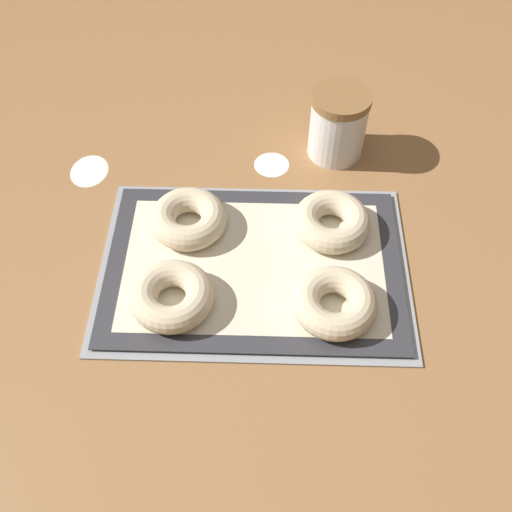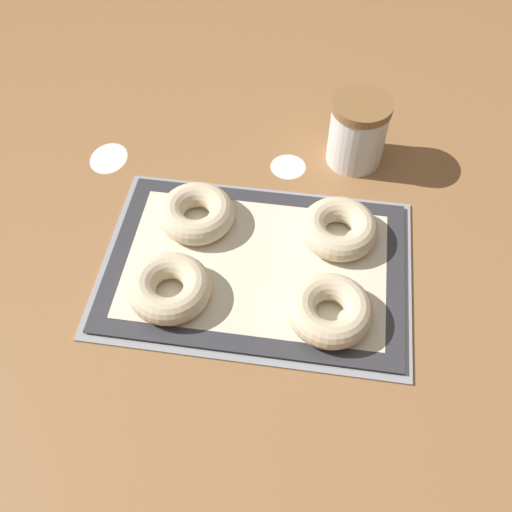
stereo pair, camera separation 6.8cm
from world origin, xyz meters
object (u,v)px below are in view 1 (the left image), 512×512
Objects in this scene: baking_tray at (256,267)px; bagel_back_right at (334,222)px; bagel_front_right at (337,303)px; bagel_back_left at (190,219)px; bagel_front_left at (174,296)px; flour_canister at (340,124)px.

bagel_back_right reaches higher than baking_tray.
bagel_front_right is 0.29m from bagel_back_left.
bagel_back_right is at bearing 30.65° from baking_tray.
bagel_front_right is 1.00× the size of bagel_back_right.
bagel_front_right is (0.25, -0.01, 0.00)m from bagel_front_left.
bagel_front_left reaches higher than baking_tray.
baking_tray is 3.80× the size of flour_canister.
bagel_back_right is at bearing 31.82° from bagel_front_left.
flour_canister reaches higher than bagel_front_left.
bagel_back_left is at bearing 146.22° from baking_tray.
bagel_front_right is 0.16m from bagel_back_right.
bagel_front_left is 0.16m from bagel_back_left.
bagel_front_right is (0.13, -0.09, 0.03)m from baking_tray.
bagel_back_left is (-0.11, 0.08, 0.03)m from baking_tray.
bagel_front_left is at bearing -126.68° from flour_canister.
baking_tray is 3.89× the size of bagel_back_left.
flour_canister is (0.15, 0.29, 0.06)m from baking_tray.
bagel_back_left is at bearing -141.46° from flour_canister.
flour_canister reaches higher than baking_tray.
bagel_front_right and bagel_back_right have the same top height.
bagel_front_left is 0.46m from flour_canister.
bagel_front_right is 0.98× the size of flour_canister.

